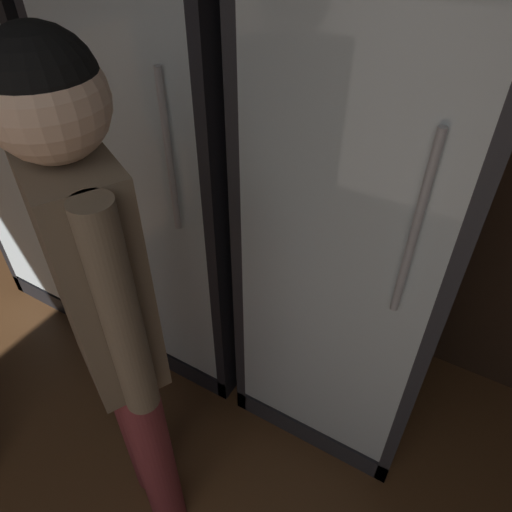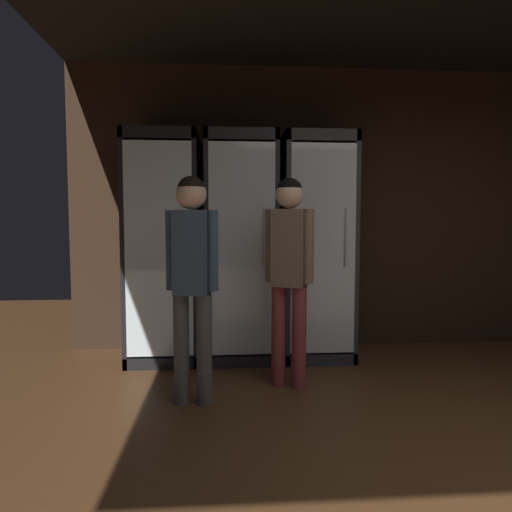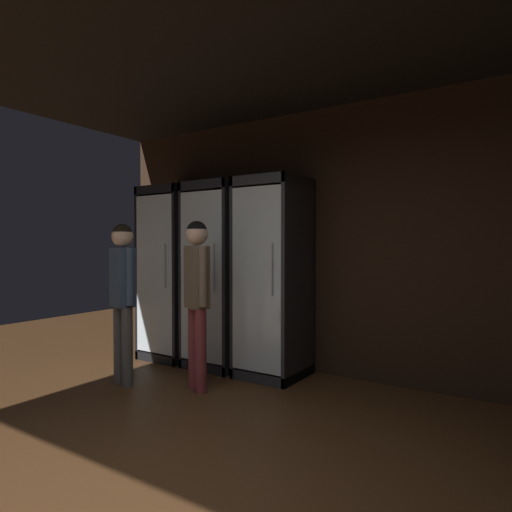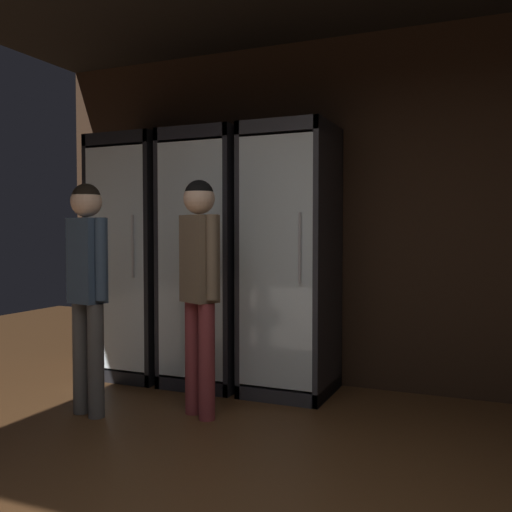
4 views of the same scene
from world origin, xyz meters
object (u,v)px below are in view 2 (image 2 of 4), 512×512
(cooler_left, at_px, (241,250))
(shopper_far, at_px, (289,260))
(shopper_near, at_px, (192,266))
(cooler_center, at_px, (314,249))
(cooler_far_left, at_px, (165,251))

(cooler_left, distance_m, shopper_far, 0.89)
(shopper_near, bearing_deg, cooler_center, 45.76)
(shopper_far, bearing_deg, shopper_near, -158.80)
(cooler_far_left, height_order, shopper_near, cooler_far_left)
(cooler_far_left, xyz_separation_m, shopper_near, (0.33, -1.10, -0.04))
(cooler_left, distance_m, cooler_center, 0.70)
(shopper_near, bearing_deg, cooler_far_left, 106.58)
(cooler_center, distance_m, shopper_near, 1.54)
(cooler_center, height_order, shopper_far, cooler_center)
(shopper_near, relative_size, shopper_far, 0.99)
(cooler_left, height_order, shopper_far, cooler_left)
(cooler_far_left, relative_size, shopper_near, 1.31)
(cooler_center, distance_m, shopper_far, 0.91)
(cooler_far_left, xyz_separation_m, shopper_far, (1.04, -0.83, -0.02))
(cooler_far_left, distance_m, shopper_near, 1.15)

